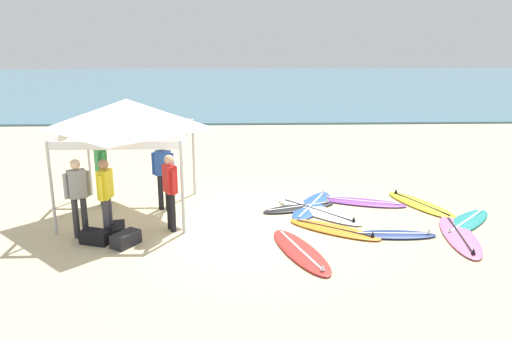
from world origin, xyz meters
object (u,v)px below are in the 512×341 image
Objects in this scene: person_red at (170,187)px; surfboard_teal at (466,222)px; surfboard_pink at (460,236)px; person_grey at (78,193)px; surfboard_blue at (312,205)px; gear_bag_near_tent at (117,231)px; person_yellow at (106,193)px; surfboard_navy at (394,234)px; surfboard_black at (299,207)px; surfboard_yellow at (420,204)px; person_green at (101,168)px; canopy_tent at (127,115)px; surfboard_purple at (362,202)px; gear_bag_on_sand at (96,237)px; surfboard_white at (318,211)px; gear_bag_by_pole at (126,239)px; surfboard_orange at (334,229)px; person_blue at (163,171)px; surfboard_red at (301,251)px.

surfboard_teal is at bearing 1.41° from person_red.
surfboard_pink is 8.13m from person_grey.
surfboard_pink and surfboard_blue have the same top height.
surfboard_teal is 7.80m from gear_bag_near_tent.
person_red is at bearing 15.37° from person_yellow.
surfboard_black is (-1.83, 1.80, -0.00)m from surfboard_navy.
gear_bag_near_tent is (-7.17, -1.77, 0.10)m from surfboard_yellow.
surfboard_pink is 1.25× the size of surfboard_teal.
canopy_tent is at bearing -30.35° from person_green.
gear_bag_on_sand is (-6.11, -2.33, 0.10)m from surfboard_purple.
gear_bag_by_pole is (-4.24, -1.81, 0.10)m from surfboard_white.
surfboard_orange is 0.89× the size of surfboard_white.
gear_bag_near_tent is at bearing 121.59° from gear_bag_by_pole.
surfboard_teal is at bearing 3.18° from person_grey.
surfboard_navy is (5.90, -1.72, -2.35)m from canopy_tent.
surfboard_yellow is at bearing 0.43° from person_blue.
canopy_tent is 4.79× the size of gear_bag_on_sand.
person_red is (0.35, -1.37, 0.00)m from person_blue.
gear_bag_by_pole is at bearing -176.84° from surfboard_navy.
surfboard_orange is at bearing 164.92° from surfboard_navy.
gear_bag_by_pole and gear_bag_on_sand have the same top height.
person_blue and person_grey have the same top height.
canopy_tent reaches higher than person_grey.
gear_bag_by_pole is (-3.54, 0.48, 0.10)m from surfboard_red.
surfboard_white is at bearing 73.00° from surfboard_red.
person_red is at bearing 17.50° from gear_bag_near_tent.
gear_bag_on_sand is at bearing -161.09° from surfboard_white.
surfboard_red is 1.42× the size of person_yellow.
surfboard_orange and surfboard_black have the same top height.
surfboard_yellow is at bearing 17.93° from gear_bag_by_pole.
surfboard_blue is at bearing 23.98° from surfboard_black.
gear_bag_near_tent is (-4.10, -1.65, 0.10)m from surfboard_black.
surfboard_orange and surfboard_yellow have the same top height.
surfboard_white is 4.98m from person_yellow.
surfboard_pink is 3.74m from surfboard_black.
gear_bag_on_sand is (0.43, -2.37, -0.85)m from person_green.
person_blue reaches higher than surfboard_pink.
person_grey is at bearing -176.82° from surfboard_teal.
canopy_tent is at bearing 132.07° from person_red.
surfboard_pink is at bearing -55.67° from surfboard_purple.
surfboard_black is (-3.21, 1.93, 0.00)m from surfboard_pink.
surfboard_blue is at bearing 158.98° from surfboard_teal.
surfboard_pink is 1.45× the size of person_yellow.
person_yellow is 0.93m from gear_bag_on_sand.
surfboard_teal is 8.61m from person_grey.
surfboard_teal is (7.75, -1.05, -2.35)m from canopy_tent.
person_green is at bearing 90.96° from person_grey.
person_blue is at bearing -176.70° from surfboard_purple.
surfboard_teal is at bearing 19.77° from surfboard_navy.
surfboard_pink is (7.28, -1.84, -2.35)m from canopy_tent.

